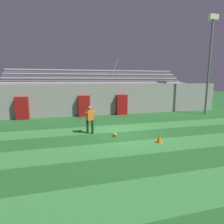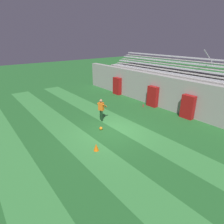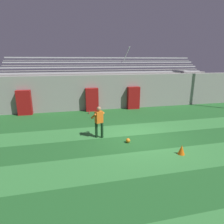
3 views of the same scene
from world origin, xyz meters
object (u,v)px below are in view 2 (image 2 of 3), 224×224
padding_pillar_far_left (117,86)px  traffic_cone (96,147)px  soccer_ball (101,128)px  padding_pillar_gate_right (188,107)px  goalkeeper (101,108)px  water_bottle (143,106)px  padding_pillar_gate_left (153,96)px

padding_pillar_far_left → traffic_cone: padding_pillar_far_left is taller
soccer_ball → traffic_cone: bearing=-41.1°
soccer_ball → traffic_cone: (1.88, -1.64, 0.10)m
padding_pillar_gate_right → padding_pillar_far_left: 8.42m
soccer_ball → padding_pillar_gate_right: bearing=69.0°
padding_pillar_far_left → traffic_cone: 11.25m
goalkeeper → padding_pillar_gate_right: bearing=55.5°
padding_pillar_far_left → traffic_cone: (7.85, -8.03, -0.70)m
water_bottle → traffic_cone: bearing=-66.1°
padding_pillar_gate_left → water_bottle: (-0.34, -0.79, -0.79)m
padding_pillar_gate_left → traffic_cone: 8.56m
padding_pillar_gate_left → padding_pillar_gate_right: bearing=0.0°
padding_pillar_gate_right → padding_pillar_far_left: (-8.42, 0.00, 0.00)m
padding_pillar_gate_left → padding_pillar_far_left: 4.98m
goalkeeper → water_bottle: goalkeeper is taller
padding_pillar_gate_right → padding_pillar_far_left: same height
padding_pillar_gate_left → goalkeeper: padding_pillar_gate_left is taller
padding_pillar_gate_right → water_bottle: 3.94m
soccer_ball → water_bottle: (-1.33, 5.59, 0.01)m
padding_pillar_gate_left → soccer_ball: padding_pillar_gate_left is taller
soccer_ball → water_bottle: size_ratio=0.92×
water_bottle → padding_pillar_gate_left: bearing=67.0°
padding_pillar_gate_right → water_bottle: (-3.78, -0.79, -0.79)m
padding_pillar_gate_left → soccer_ball: size_ratio=8.31×
padding_pillar_gate_left → goalkeeper: 5.44m
padding_pillar_gate_left → water_bottle: 1.17m
padding_pillar_far_left → water_bottle: size_ratio=7.62×
goalkeeper → soccer_ball: (1.28, -0.96, -0.84)m
padding_pillar_far_left → soccer_ball: 8.78m
padding_pillar_gate_left → padding_pillar_gate_right: 3.44m
padding_pillar_gate_left → traffic_cone: padding_pillar_gate_left is taller
padding_pillar_gate_right → goalkeeper: size_ratio=1.09×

